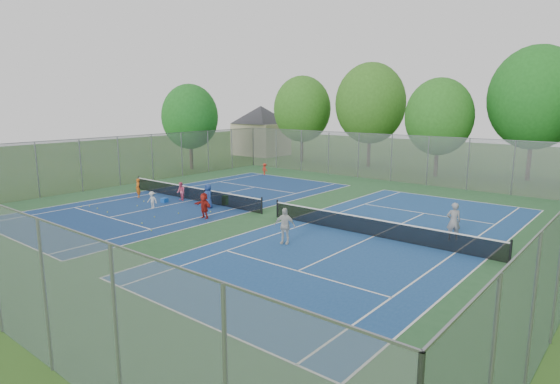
{
  "coord_description": "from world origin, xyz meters",
  "views": [
    {
      "loc": [
        17.81,
        -20.72,
        6.76
      ],
      "look_at": [
        0.0,
        1.0,
        1.3
      ],
      "focal_mm": 30.0,
      "sensor_mm": 36.0,
      "label": 1
    }
  ],
  "objects_px": {
    "net_left": "(193,194)",
    "net_right": "(374,228)",
    "ball_hopper": "(225,200)",
    "instructor": "(454,221)",
    "ball_crate": "(164,200)"
  },
  "relations": [
    {
      "from": "net_left",
      "to": "net_right",
      "type": "distance_m",
      "value": 14.0
    },
    {
      "from": "ball_hopper",
      "to": "net_right",
      "type": "bearing_deg",
      "value": -2.03
    },
    {
      "from": "net_right",
      "to": "instructor",
      "type": "relative_size",
      "value": 6.8
    },
    {
      "from": "net_left",
      "to": "instructor",
      "type": "xyz_separation_m",
      "value": [
        17.27,
        1.97,
        0.49
      ]
    },
    {
      "from": "net_left",
      "to": "ball_crate",
      "type": "height_order",
      "value": "net_left"
    },
    {
      "from": "net_right",
      "to": "ball_crate",
      "type": "distance_m",
      "value": 15.0
    },
    {
      "from": "ball_hopper",
      "to": "ball_crate",
      "type": "bearing_deg",
      "value": -149.81
    },
    {
      "from": "instructor",
      "to": "ball_crate",
      "type": "bearing_deg",
      "value": -23.22
    },
    {
      "from": "ball_crate",
      "to": "ball_hopper",
      "type": "bearing_deg",
      "value": 30.19
    },
    {
      "from": "net_left",
      "to": "ball_hopper",
      "type": "bearing_deg",
      "value": 8.14
    },
    {
      "from": "ball_crate",
      "to": "ball_hopper",
      "type": "xyz_separation_m",
      "value": [
        3.67,
        2.13,
        0.15
      ]
    },
    {
      "from": "net_right",
      "to": "ball_hopper",
      "type": "height_order",
      "value": "net_right"
    },
    {
      "from": "ball_hopper",
      "to": "instructor",
      "type": "height_order",
      "value": "instructor"
    },
    {
      "from": "net_left",
      "to": "net_right",
      "type": "height_order",
      "value": "same"
    },
    {
      "from": "net_right",
      "to": "ball_crate",
      "type": "relative_size",
      "value": 34.01
    }
  ]
}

